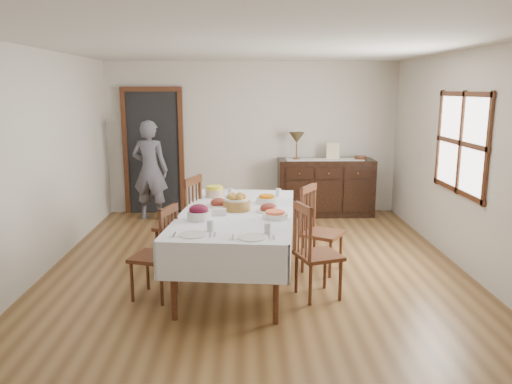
{
  "coord_description": "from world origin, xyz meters",
  "views": [
    {
      "loc": [
        -0.13,
        -5.64,
        2.14
      ],
      "look_at": [
        0.0,
        0.1,
        0.95
      ],
      "focal_mm": 35.0,
      "sensor_mm": 36.0,
      "label": 1
    }
  ],
  "objects_px": {
    "chair_left_far": "(182,222)",
    "chair_right_near": "(314,250)",
    "person": "(150,167)",
    "chair_left_near": "(158,252)",
    "sideboard": "(325,187)",
    "table_lamp": "(297,139)",
    "dining_table": "(237,219)",
    "chair_right_far": "(318,228)"
  },
  "relations": [
    {
      "from": "chair_left_far",
      "to": "chair_right_near",
      "type": "xyz_separation_m",
      "value": [
        1.47,
        -0.96,
        -0.06
      ]
    },
    {
      "from": "chair_left_far",
      "to": "person",
      "type": "xyz_separation_m",
      "value": [
        -0.8,
        2.31,
        0.31
      ]
    },
    {
      "from": "chair_left_far",
      "to": "chair_left_near",
      "type": "bearing_deg",
      "value": 11.25
    },
    {
      "from": "sideboard",
      "to": "table_lamp",
      "type": "distance_m",
      "value": 0.98
    },
    {
      "from": "dining_table",
      "to": "person",
      "type": "relative_size",
      "value": 1.42
    },
    {
      "from": "chair_left_far",
      "to": "person",
      "type": "relative_size",
      "value": 0.64
    },
    {
      "from": "chair_left_near",
      "to": "sideboard",
      "type": "distance_m",
      "value": 4.14
    },
    {
      "from": "chair_left_near",
      "to": "sideboard",
      "type": "xyz_separation_m",
      "value": [
        2.28,
        3.46,
        -0.01
      ]
    },
    {
      "from": "chair_right_far",
      "to": "table_lamp",
      "type": "xyz_separation_m",
      "value": [
        0.0,
        2.63,
        0.81
      ]
    },
    {
      "from": "chair_right_far",
      "to": "chair_right_near",
      "type": "bearing_deg",
      "value": -160.39
    },
    {
      "from": "chair_left_near",
      "to": "table_lamp",
      "type": "relative_size",
      "value": 2.15
    },
    {
      "from": "person",
      "to": "sideboard",
      "type": "bearing_deg",
      "value": -163.76
    },
    {
      "from": "dining_table",
      "to": "table_lamp",
      "type": "bearing_deg",
      "value": 78.27
    },
    {
      "from": "dining_table",
      "to": "table_lamp",
      "type": "distance_m",
      "value": 3.19
    },
    {
      "from": "chair_left_near",
      "to": "person",
      "type": "height_order",
      "value": "person"
    },
    {
      "from": "chair_left_far",
      "to": "chair_right_far",
      "type": "distance_m",
      "value": 1.64
    },
    {
      "from": "chair_right_far",
      "to": "sideboard",
      "type": "height_order",
      "value": "chair_right_far"
    },
    {
      "from": "chair_left_near",
      "to": "chair_left_far",
      "type": "height_order",
      "value": "chair_left_far"
    },
    {
      "from": "chair_right_near",
      "to": "table_lamp",
      "type": "height_order",
      "value": "table_lamp"
    },
    {
      "from": "dining_table",
      "to": "chair_left_near",
      "type": "xyz_separation_m",
      "value": [
        -0.81,
        -0.44,
        -0.22
      ]
    },
    {
      "from": "person",
      "to": "chair_left_near",
      "type": "bearing_deg",
      "value": 113.87
    },
    {
      "from": "dining_table",
      "to": "chair_left_far",
      "type": "bearing_deg",
      "value": 149.37
    },
    {
      "from": "chair_right_near",
      "to": "table_lamp",
      "type": "relative_size",
      "value": 2.2
    },
    {
      "from": "dining_table",
      "to": "chair_right_near",
      "type": "height_order",
      "value": "chair_right_near"
    },
    {
      "from": "chair_right_near",
      "to": "sideboard",
      "type": "height_order",
      "value": "chair_right_near"
    },
    {
      "from": "chair_left_far",
      "to": "sideboard",
      "type": "distance_m",
      "value": 3.3
    },
    {
      "from": "chair_right_far",
      "to": "sideboard",
      "type": "distance_m",
      "value": 2.72
    },
    {
      "from": "chair_right_far",
      "to": "table_lamp",
      "type": "relative_size",
      "value": 2.23
    },
    {
      "from": "chair_left_far",
      "to": "chair_right_far",
      "type": "xyz_separation_m",
      "value": [
        1.63,
        -0.15,
        -0.05
      ]
    },
    {
      "from": "chair_left_far",
      "to": "sideboard",
      "type": "height_order",
      "value": "chair_left_far"
    },
    {
      "from": "chair_right_far",
      "to": "sideboard",
      "type": "bearing_deg",
      "value": 20.11
    },
    {
      "from": "chair_right_far",
      "to": "person",
      "type": "bearing_deg",
      "value": 75.62
    },
    {
      "from": "dining_table",
      "to": "table_lamp",
      "type": "xyz_separation_m",
      "value": [
        0.96,
        2.98,
        0.6
      ]
    },
    {
      "from": "sideboard",
      "to": "chair_left_near",
      "type": "bearing_deg",
      "value": -123.44
    },
    {
      "from": "chair_left_far",
      "to": "person",
      "type": "distance_m",
      "value": 2.47
    },
    {
      "from": "dining_table",
      "to": "chair_right_far",
      "type": "xyz_separation_m",
      "value": [
        0.96,
        0.35,
        -0.21
      ]
    },
    {
      "from": "dining_table",
      "to": "person",
      "type": "height_order",
      "value": "person"
    },
    {
      "from": "table_lamp",
      "to": "chair_right_far",
      "type": "bearing_deg",
      "value": -90.02
    },
    {
      "from": "dining_table",
      "to": "sideboard",
      "type": "height_order",
      "value": "sideboard"
    },
    {
      "from": "chair_left_near",
      "to": "chair_right_far",
      "type": "distance_m",
      "value": 1.94
    },
    {
      "from": "chair_right_near",
      "to": "chair_right_far",
      "type": "relative_size",
      "value": 0.99
    },
    {
      "from": "dining_table",
      "to": "sideboard",
      "type": "xyz_separation_m",
      "value": [
        1.47,
        3.01,
        -0.24
      ]
    }
  ]
}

